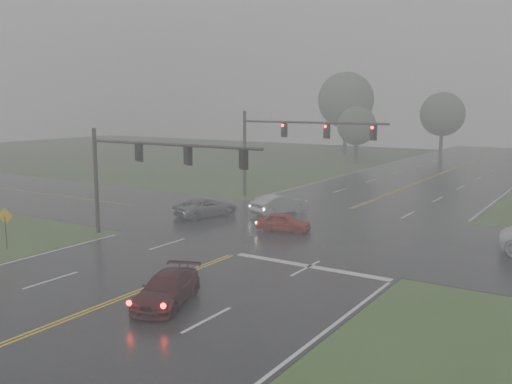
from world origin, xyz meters
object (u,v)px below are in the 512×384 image
Objects in this scene: sedan_maroon at (167,304)px; sedan_silver at (279,214)px; sedan_red at (284,231)px; signal_gantry_near at (141,163)px; signal_gantry_far at (285,138)px; car_grey at (207,216)px.

sedan_silver is (-5.69, 18.74, 0.00)m from sedan_maroon.
signal_gantry_near reaches higher than sedan_red.
sedan_silver is 7.93m from signal_gantry_far.
signal_gantry_far is (-2.60, 5.39, 5.19)m from sedan_silver.
car_grey is at bearing 102.87° from sedan_maroon.
sedan_maroon is 0.33× the size of signal_gantry_far.
sedan_red is 0.80× the size of sedan_silver.
sedan_silver is at bearing 87.34° from sedan_maroon.
signal_gantry_far is (0.17, 16.66, 0.56)m from signal_gantry_near.
signal_gantry_far is at bearing 89.41° from signal_gantry_near.
signal_gantry_far is at bearing -45.34° from sedan_silver.
signal_gantry_far is at bearing 15.76° from sedan_red.
signal_gantry_near reaches higher than car_grey.
sedan_maroon reaches higher than sedan_red.
sedan_silver reaches higher than car_grey.
sedan_silver is at bearing 76.17° from signal_gantry_near.
sedan_silver is 0.35× the size of signal_gantry_near.
sedan_maroon is at bearing 176.71° from sedan_red.
signal_gantry_near reaches higher than sedan_silver.
sedan_red is 9.96m from signal_gantry_near.
sedan_red is at bearing -60.50° from signal_gantry_far.
sedan_silver is at bearing -64.24° from signal_gantry_far.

